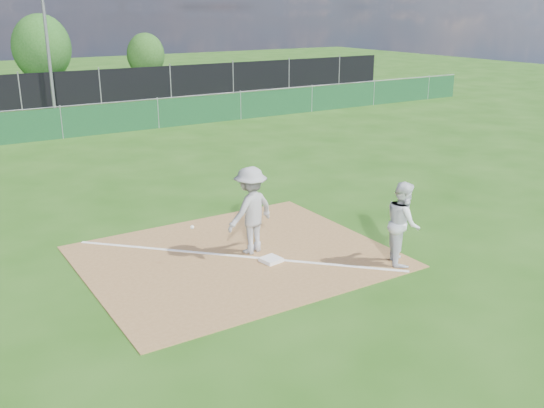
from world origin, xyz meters
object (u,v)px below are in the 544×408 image
at_px(tree_mid, 42,48).
at_px(light_pole, 46,27).
at_px(runner, 403,223).
at_px(car_right, 105,83).
at_px(tree_right, 146,55).
at_px(first_base, 271,260).
at_px(play_at_first, 251,210).

bearing_deg(tree_mid, light_pole, -100.50).
xyz_separation_m(runner, car_right, (2.71, 27.77, -0.23)).
xyz_separation_m(light_pole, car_right, (3.91, 4.08, -3.39)).
bearing_deg(tree_right, runner, -102.95).
relative_size(first_base, play_at_first, 0.19).
bearing_deg(light_pole, tree_mid, 79.50).
bearing_deg(car_right, play_at_first, -168.86).
bearing_deg(play_at_first, car_right, 78.97).
distance_m(first_base, car_right, 26.86).
relative_size(play_at_first, runner, 1.18).
bearing_deg(runner, light_pole, 35.31).
height_order(runner, car_right, runner).
bearing_deg(runner, play_at_first, 80.70).
bearing_deg(first_base, tree_mid, 84.65).
height_order(play_at_first, tree_mid, tree_mid).
bearing_deg(first_base, tree_right, 72.95).
bearing_deg(play_at_first, runner, -41.72).
bearing_deg(tree_mid, car_right, -76.49).
height_order(tree_mid, tree_right, tree_mid).
distance_m(play_at_first, tree_right, 34.10).
distance_m(first_base, tree_mid, 34.03).
bearing_deg(tree_mid, first_base, -95.35).
relative_size(light_pole, car_right, 1.93).
height_order(first_base, play_at_first, play_at_first).
height_order(first_base, runner, runner).
xyz_separation_m(play_at_first, tree_right, (10.25, 32.52, 0.70)).
xyz_separation_m(car_right, tree_right, (5.24, 6.79, 1.03)).
bearing_deg(runner, first_base, 90.75).
relative_size(car_right, tree_mid, 0.91).
xyz_separation_m(play_at_first, tree_mid, (3.23, 33.13, 1.40)).
relative_size(first_base, runner, 0.22).
relative_size(light_pole, play_at_first, 4.03).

